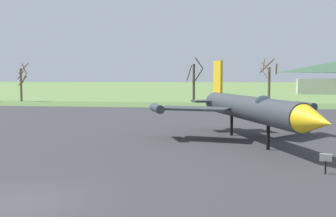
{
  "coord_description": "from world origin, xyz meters",
  "views": [
    {
      "loc": [
        7.03,
        -13.48,
        4.45
      ],
      "look_at": [
        2.73,
        17.61,
        2.0
      ],
      "focal_mm": 44.16,
      "sensor_mm": 36.0,
      "label": 1
    }
  ],
  "objects": [
    {
      "name": "bare_tree_right_of_center",
      "position": [
        13.88,
        53.24,
        3.9
      ],
      "size": [
        2.72,
        2.86,
        7.31
      ],
      "color": "brown",
      "rests_on": "ground"
    },
    {
      "name": "jet_fighter_rear_center",
      "position": [
        8.7,
        14.2,
        2.36
      ],
      "size": [
        12.22,
        16.64,
        5.71
      ],
      "color": "#33383D",
      "rests_on": "ground"
    },
    {
      "name": "bare_tree_center",
      "position": [
        1.79,
        57.09,
        3.73
      ],
      "size": [
        2.89,
        3.2,
        7.58
      ],
      "color": "#42382D",
      "rests_on": "ground"
    },
    {
      "name": "bare_tree_left_of_center",
      "position": [
        -28.49,
        55.12,
        3.46
      ],
      "size": [
        2.09,
        1.91,
        6.88
      ],
      "color": "brown",
      "rests_on": "ground"
    },
    {
      "name": "asphalt_apron",
      "position": [
        0.0,
        16.39,
        0.03
      ],
      "size": [
        93.66,
        54.64,
        0.05
      ],
      "primitive_type": "cube",
      "color": "#333335",
      "rests_on": "ground"
    },
    {
      "name": "ground_plane",
      "position": [
        0.0,
        0.0,
        0.0
      ],
      "size": [
        600.0,
        600.0,
        0.0
      ],
      "primitive_type": "plane",
      "color": "#607F42"
    },
    {
      "name": "grass_verge_strip",
      "position": [
        0.0,
        49.71,
        0.03
      ],
      "size": [
        153.66,
        12.0,
        0.06
      ],
      "primitive_type": "cube",
      "color": "#4D6B35",
      "rests_on": "ground"
    },
    {
      "name": "info_placard_rear_center",
      "position": [
        11.56,
        5.69,
        0.61
      ],
      "size": [
        0.56,
        0.33,
        0.98
      ],
      "color": "black",
      "rests_on": "ground"
    }
  ]
}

